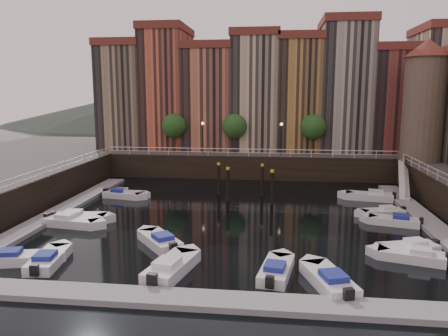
# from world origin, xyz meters

# --- Properties ---
(ground) EXTENTS (200.00, 200.00, 0.00)m
(ground) POSITION_xyz_m (0.00, 0.00, 0.00)
(ground) COLOR black
(ground) RESTS_ON ground
(quay_far) EXTENTS (80.00, 20.00, 3.00)m
(quay_far) POSITION_xyz_m (0.00, 26.00, 1.50)
(quay_far) COLOR black
(quay_far) RESTS_ON ground
(dock_left) EXTENTS (2.00, 28.00, 0.35)m
(dock_left) POSITION_xyz_m (-16.20, -1.00, 0.17)
(dock_left) COLOR gray
(dock_left) RESTS_ON ground
(dock_right) EXTENTS (2.00, 28.00, 0.35)m
(dock_right) POSITION_xyz_m (16.20, -1.00, 0.17)
(dock_right) COLOR gray
(dock_right) RESTS_ON ground
(dock_near) EXTENTS (30.00, 2.00, 0.35)m
(dock_near) POSITION_xyz_m (0.00, -17.00, 0.17)
(dock_near) COLOR gray
(dock_near) RESTS_ON ground
(mountains) EXTENTS (145.00, 100.00, 18.00)m
(mountains) POSITION_xyz_m (1.72, 110.00, 7.92)
(mountains) COLOR #2D382D
(mountains) RESTS_ON ground
(far_terrace) EXTENTS (48.70, 10.30, 17.50)m
(far_terrace) POSITION_xyz_m (3.31, 23.50, 10.95)
(far_terrace) COLOR #90775B
(far_terrace) RESTS_ON quay_far
(corner_tower) EXTENTS (5.20, 5.20, 13.80)m
(corner_tower) POSITION_xyz_m (20.00, 14.50, 10.19)
(corner_tower) COLOR #6B5B4C
(corner_tower) RESTS_ON quay_right
(promenade_trees) EXTENTS (21.20, 3.20, 5.20)m
(promenade_trees) POSITION_xyz_m (-1.33, 18.20, 6.58)
(promenade_trees) COLOR black
(promenade_trees) RESTS_ON quay_far
(street_lamps) EXTENTS (10.36, 0.36, 4.18)m
(street_lamps) POSITION_xyz_m (-1.00, 17.20, 5.90)
(street_lamps) COLOR black
(street_lamps) RESTS_ON quay_far
(railings) EXTENTS (36.08, 34.04, 0.52)m
(railings) POSITION_xyz_m (0.00, 4.88, 3.79)
(railings) COLOR white
(railings) RESTS_ON ground
(gangway) EXTENTS (2.78, 8.32, 3.73)m
(gangway) POSITION_xyz_m (17.10, 10.00, 1.92)
(gangway) COLOR white
(gangway) RESTS_ON ground
(mooring_pilings) EXTENTS (6.12, 4.10, 3.78)m
(mooring_pilings) POSITION_xyz_m (0.24, 6.10, 1.65)
(mooring_pilings) COLOR black
(mooring_pilings) RESTS_ON ground
(boat_left_0) EXTENTS (4.56, 2.50, 1.02)m
(boat_left_0) POSITION_xyz_m (-13.04, -13.06, 0.34)
(boat_left_0) COLOR silver
(boat_left_0) RESTS_ON ground
(boat_left_1) EXTENTS (4.92, 2.35, 1.11)m
(boat_left_1) POSITION_xyz_m (-13.34, -5.00, 0.37)
(boat_left_1) COLOR silver
(boat_left_1) RESTS_ON ground
(boat_left_2) EXTENTS (4.78, 2.21, 1.08)m
(boat_left_2) POSITION_xyz_m (-13.23, -3.78, 0.36)
(boat_left_2) COLOR silver
(boat_left_2) RESTS_ON ground
(boat_left_3) EXTENTS (4.47, 2.31, 1.00)m
(boat_left_3) POSITION_xyz_m (-12.55, 5.01, 0.34)
(boat_left_3) COLOR silver
(boat_left_3) RESTS_ON ground
(boat_left_4) EXTENTS (4.27, 1.72, 0.97)m
(boat_left_4) POSITION_xyz_m (-12.44, 5.39, 0.33)
(boat_left_4) COLOR silver
(boat_left_4) RESTS_ON ground
(boat_right_0) EXTENTS (4.50, 2.71, 1.01)m
(boat_right_0) POSITION_xyz_m (12.41, -9.59, 0.34)
(boat_right_0) COLOR silver
(boat_right_0) RESTS_ON ground
(boat_right_1) EXTENTS (4.36, 2.63, 0.98)m
(boat_right_1) POSITION_xyz_m (12.66, -7.99, 0.33)
(boat_right_1) COLOR silver
(boat_right_1) RESTS_ON ground
(boat_right_2) EXTENTS (4.35, 2.54, 0.97)m
(boat_right_2) POSITION_xyz_m (13.38, -1.45, 0.33)
(boat_right_2) COLOR silver
(boat_right_2) RESTS_ON ground
(boat_right_3) EXTENTS (4.18, 2.37, 0.94)m
(boat_right_3) POSITION_xyz_m (13.05, 1.23, 0.32)
(boat_right_3) COLOR silver
(boat_right_3) RESTS_ON ground
(boat_right_4) EXTENTS (5.01, 2.58, 1.12)m
(boat_right_4) POSITION_xyz_m (13.13, 7.18, 0.38)
(boat_right_4) COLOR silver
(boat_right_4) RESTS_ON ground
(boat_near_0) EXTENTS (2.22, 4.65, 1.05)m
(boat_near_0) POSITION_xyz_m (-10.96, -13.03, 0.35)
(boat_near_0) COLOR silver
(boat_near_0) RESTS_ON ground
(boat_near_1) EXTENTS (2.84, 5.25, 1.18)m
(boat_near_1) POSITION_xyz_m (-2.82, -13.46, 0.40)
(boat_near_1) COLOR silver
(boat_near_1) RESTS_ON ground
(boat_near_2) EXTENTS (2.33, 4.65, 1.04)m
(boat_near_2) POSITION_xyz_m (3.53, -13.04, 0.35)
(boat_near_2) COLOR silver
(boat_near_2) RESTS_ON ground
(boat_near_3) EXTENTS (3.13, 5.02, 1.13)m
(boat_near_3) POSITION_xyz_m (6.53, -14.17, 0.38)
(boat_near_3) COLOR silver
(boat_near_3) RESTS_ON ground
(boat_extra_631) EXTENTS (4.14, 4.60, 1.10)m
(boat_extra_631) POSITION_xyz_m (-4.77, -8.76, 0.37)
(boat_extra_631) COLOR silver
(boat_extra_631) RESTS_ON ground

